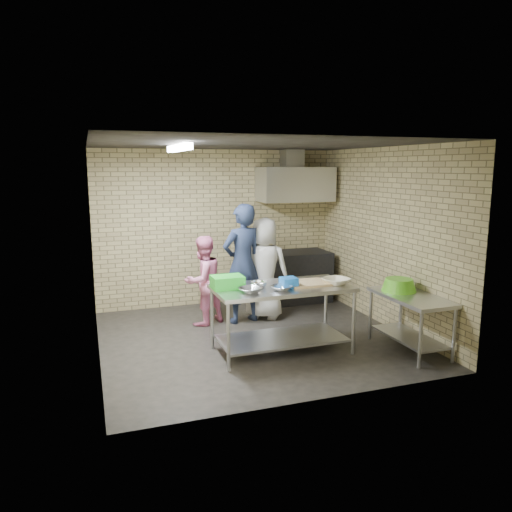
{
  "coord_description": "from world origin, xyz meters",
  "views": [
    {
      "loc": [
        -2.16,
        -6.33,
        2.41
      ],
      "look_at": [
        0.1,
        0.2,
        1.15
      ],
      "focal_mm": 34.55,
      "sensor_mm": 36.0,
      "label": 1
    }
  ],
  "objects": [
    {
      "name": "floor",
      "position": [
        0.0,
        0.0,
        0.0
      ],
      "size": [
        4.2,
        4.2,
        0.0
      ],
      "primitive_type": "plane",
      "color": "black",
      "rests_on": "ground"
    },
    {
      "name": "front_wall",
      "position": [
        0.0,
        -2.0,
        1.35
      ],
      "size": [
        4.2,
        0.06,
        2.7
      ],
      "primitive_type": "cube",
      "color": "tan",
      "rests_on": "ground"
    },
    {
      "name": "right_wall",
      "position": [
        2.1,
        0.0,
        1.35
      ],
      "size": [
        0.06,
        4.0,
        2.7
      ],
      "primitive_type": "cube",
      "color": "tan",
      "rests_on": "ground"
    },
    {
      "name": "woman_pink",
      "position": [
        -0.52,
        0.88,
        0.69
      ],
      "size": [
        0.84,
        0.78,
        1.38
      ],
      "primitive_type": "imported",
      "rotation": [
        0.0,
        0.0,
        3.63
      ],
      "color": "pink",
      "rests_on": "floor"
    },
    {
      "name": "hood_duct",
      "position": [
        1.35,
        1.85,
        2.55
      ],
      "size": [
        0.35,
        0.3,
        0.3
      ],
      "primitive_type": "cube",
      "color": "#A5A8AD",
      "rests_on": "back_wall"
    },
    {
      "name": "range_hood",
      "position": [
        1.35,
        1.7,
        2.1
      ],
      "size": [
        1.3,
        0.6,
        0.6
      ],
      "primitive_type": "cube",
      "color": "silver",
      "rests_on": "back_wall"
    },
    {
      "name": "cutting_board",
      "position": [
        0.53,
        -0.62,
        0.9
      ],
      "size": [
        0.54,
        0.41,
        0.03
      ],
      "primitive_type": "cube",
      "color": "tan",
      "rests_on": "prep_table"
    },
    {
      "name": "mixing_bowl_c",
      "position": [
        0.08,
        -0.82,
        0.92
      ],
      "size": [
        0.32,
        0.32,
        0.06
      ],
      "primitive_type": "imported",
      "rotation": [
        0.0,
        0.0,
        0.32
      ],
      "color": "silver",
      "rests_on": "prep_table"
    },
    {
      "name": "green_basin",
      "position": [
        1.78,
        -0.85,
        0.83
      ],
      "size": [
        0.46,
        0.46,
        0.17
      ],
      "primitive_type": null,
      "color": "#59C626",
      "rests_on": "side_counter"
    },
    {
      "name": "mixing_bowl_a",
      "position": [
        -0.32,
        -0.8,
        0.92
      ],
      "size": [
        0.35,
        0.35,
        0.07
      ],
      "primitive_type": "imported",
      "rotation": [
        0.0,
        0.0,
        0.32
      ],
      "color": "#AAAEB1",
      "rests_on": "prep_table"
    },
    {
      "name": "side_counter",
      "position": [
        1.8,
        -1.1,
        0.38
      ],
      "size": [
        0.6,
        1.2,
        0.75
      ],
      "primitive_type": "cube",
      "color": "silver",
      "rests_on": "floor"
    },
    {
      "name": "left_wall",
      "position": [
        -2.1,
        0.0,
        1.35
      ],
      "size": [
        0.06,
        4.0,
        2.7
      ],
      "primitive_type": "cube",
      "color": "tan",
      "rests_on": "ground"
    },
    {
      "name": "stove",
      "position": [
        1.35,
        1.65,
        0.45
      ],
      "size": [
        1.2,
        0.7,
        0.9
      ],
      "primitive_type": "cube",
      "color": "black",
      "rests_on": "floor"
    },
    {
      "name": "mixing_bowl_b",
      "position": [
        -0.12,
        -0.55,
        0.92
      ],
      "size": [
        0.27,
        0.27,
        0.07
      ],
      "primitive_type": "imported",
      "rotation": [
        0.0,
        0.0,
        0.32
      ],
      "color": "silver",
      "rests_on": "prep_table"
    },
    {
      "name": "wall_shelf",
      "position": [
        1.65,
        1.89,
        1.92
      ],
      "size": [
        0.8,
        0.2,
        0.04
      ],
      "primitive_type": "cube",
      "color": "#3F2B19",
      "rests_on": "back_wall"
    },
    {
      "name": "fluorescent_fixture",
      "position": [
        -1.0,
        0.0,
        2.64
      ],
      "size": [
        0.1,
        1.25,
        0.08
      ],
      "primitive_type": "cube",
      "color": "white",
      "rests_on": "ceiling"
    },
    {
      "name": "ceramic_bowl",
      "position": [
        0.88,
        -0.75,
        0.93
      ],
      "size": [
        0.43,
        0.43,
        0.08
      ],
      "primitive_type": "imported",
      "rotation": [
        0.0,
        0.0,
        0.32
      ],
      "color": "beige",
      "rests_on": "prep_table"
    },
    {
      "name": "prep_table",
      "position": [
        0.18,
        -0.6,
        0.44
      ],
      "size": [
        1.78,
        0.89,
        0.89
      ],
      "primitive_type": "cube",
      "color": "#B0B3B7",
      "rests_on": "floor"
    },
    {
      "name": "bottle_green",
      "position": [
        1.8,
        1.89,
        2.02
      ],
      "size": [
        0.06,
        0.06,
        0.15
      ],
      "primitive_type": "cylinder",
      "color": "green",
      "rests_on": "wall_shelf"
    },
    {
      "name": "back_wall",
      "position": [
        0.0,
        2.0,
        1.35
      ],
      "size": [
        4.2,
        0.06,
        2.7
      ],
      "primitive_type": "cube",
      "color": "tan",
      "rests_on": "ground"
    },
    {
      "name": "ceiling",
      "position": [
        0.0,
        0.0,
        2.7
      ],
      "size": [
        4.2,
        4.2,
        0.0
      ],
      "primitive_type": "plane",
      "rotation": [
        3.14,
        0.0,
        0.0
      ],
      "color": "black",
      "rests_on": "ground"
    },
    {
      "name": "man_navy",
      "position": [
        0.08,
        0.79,
        0.93
      ],
      "size": [
        0.76,
        0.59,
        1.86
      ],
      "primitive_type": "imported",
      "rotation": [
        0.0,
        0.0,
        3.37
      ],
      "color": "black",
      "rests_on": "floor"
    },
    {
      "name": "woman_white",
      "position": [
        0.48,
        0.88,
        0.81
      ],
      "size": [
        0.94,
        0.89,
        1.62
      ],
      "primitive_type": "imported",
      "rotation": [
        0.0,
        0.0,
        2.5
      ],
      "color": "silver",
      "rests_on": "floor"
    },
    {
      "name": "blue_tub",
      "position": [
        0.23,
        -0.7,
        0.95
      ],
      "size": [
        0.2,
        0.2,
        0.13
      ],
      "primitive_type": "cube",
      "color": "#165AAC",
      "rests_on": "prep_table"
    },
    {
      "name": "green_crate",
      "position": [
        -0.52,
        -0.48,
        0.97
      ],
      "size": [
        0.39,
        0.3,
        0.16
      ],
      "primitive_type": "cube",
      "color": "green",
      "rests_on": "prep_table"
    }
  ]
}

